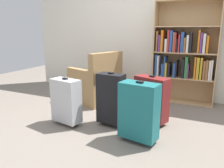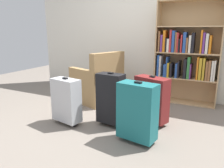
# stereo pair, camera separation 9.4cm
# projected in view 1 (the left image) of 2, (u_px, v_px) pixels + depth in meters

# --- Properties ---
(ground_plane) EXTENTS (8.90, 8.90, 0.00)m
(ground_plane) POSITION_uv_depth(u_px,v_px,m) (105.00, 131.00, 2.82)
(ground_plane) COLOR slate
(back_wall) EXTENTS (5.09, 0.10, 2.60)m
(back_wall) POSITION_uv_depth(u_px,v_px,m) (148.00, 28.00, 4.15)
(back_wall) COLOR silver
(back_wall) RESTS_ON ground
(bookshelf) EXTENTS (1.05, 0.30, 1.74)m
(bookshelf) POSITION_uv_depth(u_px,v_px,m) (184.00, 54.00, 3.78)
(bookshelf) COLOR tan
(bookshelf) RESTS_ON ground
(armchair) EXTENTS (0.88, 0.88, 0.90)m
(armchair) POSITION_uv_depth(u_px,v_px,m) (97.00, 84.00, 3.92)
(armchair) COLOR #9E7A4C
(armchair) RESTS_ON ground
(mug) EXTENTS (0.12, 0.08, 0.10)m
(mug) POSITION_uv_depth(u_px,v_px,m) (128.00, 102.00, 3.82)
(mug) COLOR red
(mug) RESTS_ON ground
(suitcase_black) EXTENTS (0.37, 0.22, 0.73)m
(suitcase_black) POSITION_uv_depth(u_px,v_px,m) (111.00, 98.00, 2.90)
(suitcase_black) COLOR black
(suitcase_black) RESTS_ON ground
(suitcase_teal) EXTENTS (0.46, 0.28, 0.72)m
(suitcase_teal) POSITION_uv_depth(u_px,v_px,m) (139.00, 111.00, 2.47)
(suitcase_teal) COLOR #19666B
(suitcase_teal) RESTS_ON ground
(suitcase_silver) EXTENTS (0.43, 0.27, 0.65)m
(suitcase_silver) POSITION_uv_depth(u_px,v_px,m) (66.00, 101.00, 2.93)
(suitcase_silver) COLOR #B7BABF
(suitcase_silver) RESTS_ON ground
(suitcase_dark_red) EXTENTS (0.51, 0.35, 0.67)m
(suitcase_dark_red) POSITION_uv_depth(u_px,v_px,m) (151.00, 99.00, 2.99)
(suitcase_dark_red) COLOR maroon
(suitcase_dark_red) RESTS_ON ground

